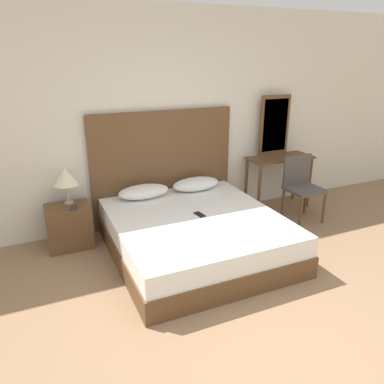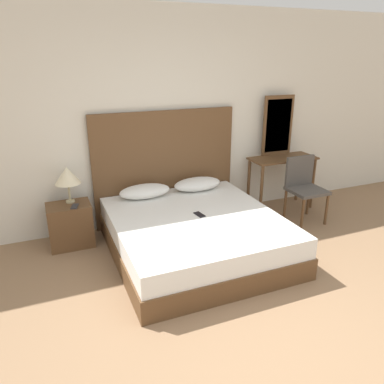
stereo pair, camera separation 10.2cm
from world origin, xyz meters
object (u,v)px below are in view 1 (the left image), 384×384
Objects in this scene: bed at (196,235)px; nightstand at (69,226)px; vanity_desk at (279,167)px; table_lamp at (66,177)px; phone_on_bed at (200,214)px; chair at (301,184)px; phone_on_nightstand at (74,207)px.

nightstand is at bearing 149.99° from bed.
vanity_desk reaches higher than nightstand.
table_lamp reaches higher than nightstand.
chair is at bearing 9.95° from phone_on_bed.
table_lamp reaches higher than phone_on_nightstand.
phone_on_bed is 0.37× the size of table_lamp.
vanity_desk is (2.87, 0.11, 0.09)m from phone_on_nightstand.
phone_on_nightstand is 2.87m from vanity_desk.
bed is 3.81× the size of nightstand.
phone_on_nightstand is (0.07, -0.09, 0.26)m from nightstand.
bed is 1.47m from nightstand.
table_lamp is 0.36m from phone_on_nightstand.
phone_on_bed is at bearing -31.65° from table_lamp.
phone_on_nightstand is at bearing 153.41° from phone_on_bed.
phone_on_bed is at bearing -170.05° from chair.
table_lamp is at bearing 148.35° from phone_on_bed.
phone_on_nightstand is at bearing -54.40° from nightstand.
phone_on_nightstand reaches higher than phone_on_bed.
table_lamp is 2.91m from vanity_desk.
chair is (0.04, -0.45, -0.11)m from vanity_desk.
phone_on_nightstand is at bearing 173.25° from chair.
chair is at bearing -85.38° from vanity_desk.
phone_on_bed is at bearing -155.22° from vanity_desk.
table_lamp is (0.04, 0.07, 0.58)m from nightstand.
phone_on_nightstand is at bearing -177.82° from vanity_desk.
chair is at bearing 10.04° from bed.
nightstand reaches higher than phone_on_bed.
bed is 1.60m from table_lamp.
bed is 1.86m from vanity_desk.
table_lamp is at bearing 178.90° from vanity_desk.
phone_on_bed is (0.05, 0.01, 0.23)m from bed.
chair is (2.91, -0.34, -0.02)m from phone_on_nightstand.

